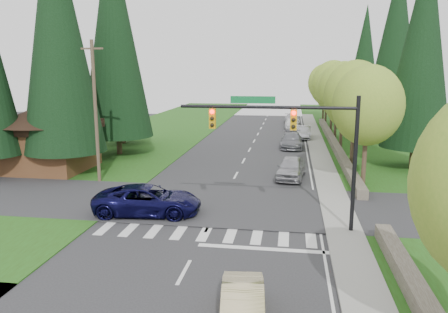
% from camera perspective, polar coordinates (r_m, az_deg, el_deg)
% --- Properties ---
extents(ground, '(120.00, 120.00, 0.00)m').
position_cam_1_polar(ground, '(19.12, -4.51, -13.50)').
color(ground, '#28282B').
rests_on(ground, ground).
extents(grass_east, '(14.00, 110.00, 0.06)m').
position_cam_1_polar(grass_east, '(38.76, 21.88, -1.38)').
color(grass_east, '#244612').
rests_on(grass_east, ground).
extents(grass_west, '(14.00, 110.00, 0.06)m').
position_cam_1_polar(grass_west, '(41.41, -15.77, -0.21)').
color(grass_west, '#244612').
rests_on(grass_west, ground).
extents(cross_street, '(120.00, 8.00, 0.10)m').
position_cam_1_polar(cross_street, '(26.44, -0.52, -6.31)').
color(cross_street, '#28282B').
rests_on(cross_street, ground).
extents(sidewalk_east, '(1.80, 80.00, 0.13)m').
position_cam_1_polar(sidewalk_east, '(39.77, 12.67, -0.47)').
color(sidewalk_east, gray).
rests_on(sidewalk_east, ground).
extents(curb_east, '(0.20, 80.00, 0.13)m').
position_cam_1_polar(curb_east, '(39.72, 11.44, -0.44)').
color(curb_east, gray).
rests_on(curb_east, ground).
extents(stone_wall_south, '(0.70, 14.00, 0.70)m').
position_cam_1_polar(stone_wall_south, '(16.48, 24.76, -17.53)').
color(stone_wall_south, '#4C4438').
rests_on(stone_wall_south, ground).
extents(stone_wall_north, '(0.70, 40.00, 0.70)m').
position_cam_1_polar(stone_wall_north, '(47.70, 14.11, 1.75)').
color(stone_wall_north, '#4C4438').
rests_on(stone_wall_north, ground).
extents(traffic_signal, '(8.70, 0.37, 6.80)m').
position_cam_1_polar(traffic_signal, '(21.58, 9.47, 3.10)').
color(traffic_signal, black).
rests_on(traffic_signal, ground).
extents(brown_building, '(8.40, 8.40, 5.40)m').
position_cam_1_polar(brown_building, '(37.46, -21.97, 3.04)').
color(brown_building, '#4C2D19').
rests_on(brown_building, ground).
extents(utility_pole, '(1.60, 0.24, 10.00)m').
position_cam_1_polar(utility_pole, '(32.03, -16.43, 5.73)').
color(utility_pole, '#473828').
rests_on(utility_pole, ground).
extents(decid_tree_0, '(4.80, 4.80, 8.37)m').
position_cam_1_polar(decid_tree_0, '(31.38, 18.26, 6.35)').
color(decid_tree_0, '#38281C').
rests_on(decid_tree_0, ground).
extents(decid_tree_1, '(5.20, 5.20, 8.80)m').
position_cam_1_polar(decid_tree_1, '(38.29, 16.75, 7.54)').
color(decid_tree_1, '#38281C').
rests_on(decid_tree_1, ground).
extents(decid_tree_2, '(5.00, 5.00, 8.82)m').
position_cam_1_polar(decid_tree_2, '(45.19, 15.31, 8.30)').
color(decid_tree_2, '#38281C').
rests_on(decid_tree_2, ground).
extents(decid_tree_3, '(5.00, 5.00, 8.55)m').
position_cam_1_polar(decid_tree_3, '(52.17, 14.57, 8.40)').
color(decid_tree_3, '#38281C').
rests_on(decid_tree_3, ground).
extents(decid_tree_4, '(5.40, 5.40, 9.18)m').
position_cam_1_polar(decid_tree_4, '(59.13, 14.02, 9.12)').
color(decid_tree_4, '#38281C').
rests_on(decid_tree_4, ground).
extents(decid_tree_5, '(4.80, 4.80, 8.30)m').
position_cam_1_polar(decid_tree_5, '(66.10, 13.30, 8.89)').
color(decid_tree_5, '#38281C').
rests_on(decid_tree_5, ground).
extents(decid_tree_6, '(5.20, 5.20, 8.86)m').
position_cam_1_polar(decid_tree_6, '(73.07, 12.97, 9.37)').
color(decid_tree_6, '#38281C').
rests_on(decid_tree_6, ground).
extents(conifer_w_a, '(6.12, 6.12, 19.80)m').
position_cam_1_polar(conifer_w_a, '(35.39, -20.87, 15.12)').
color(conifer_w_a, '#38281C').
rests_on(conifer_w_a, ground).
extents(conifer_w_b, '(5.44, 5.44, 17.80)m').
position_cam_1_polar(conifer_w_b, '(40.27, -21.73, 13.09)').
color(conifer_w_b, '#38281C').
rests_on(conifer_w_b, ground).
extents(conifer_w_c, '(6.46, 6.46, 20.80)m').
position_cam_1_polar(conifer_w_c, '(42.19, -14.18, 15.47)').
color(conifer_w_c, '#38281C').
rests_on(conifer_w_c, ground).
extents(conifer_w_e, '(5.78, 5.78, 18.80)m').
position_cam_1_polar(conifer_w_e, '(48.42, -13.55, 13.73)').
color(conifer_w_e, '#38281C').
rests_on(conifer_w_e, ground).
extents(conifer_e_a, '(5.44, 5.44, 17.80)m').
position_cam_1_polar(conifer_e_a, '(38.21, 24.48, 13.01)').
color(conifer_e_a, '#38281C').
rests_on(conifer_e_a, ground).
extents(conifer_e_b, '(6.12, 6.12, 19.80)m').
position_cam_1_polar(conifer_e_b, '(52.09, 21.50, 13.64)').
color(conifer_e_b, '#38281C').
rests_on(conifer_e_b, ground).
extents(conifer_e_c, '(5.10, 5.10, 16.80)m').
position_cam_1_polar(conifer_e_c, '(65.63, 17.87, 11.92)').
color(conifer_e_c, '#38281C').
rests_on(conifer_e_c, ground).
extents(sedan_champagne, '(1.78, 4.04, 1.29)m').
position_cam_1_polar(sedan_champagne, '(14.58, 2.45, -19.06)').
color(sedan_champagne, beige).
rests_on(sedan_champagne, ground).
extents(suv_navy, '(6.17, 3.29, 1.65)m').
position_cam_1_polar(suv_navy, '(24.89, -9.91, -5.64)').
color(suv_navy, '#0B0A34').
rests_on(suv_navy, ground).
extents(parked_car_a, '(2.45, 4.89, 1.60)m').
position_cam_1_polar(parked_car_a, '(32.89, 8.78, -1.47)').
color(parked_car_a, '#A0A1A5').
rests_on(parked_car_a, ground).
extents(parked_car_b, '(2.20, 5.37, 1.56)m').
position_cam_1_polar(parked_car_b, '(45.75, 8.83, 2.10)').
color(parked_car_b, slate).
rests_on(parked_car_b, ground).
extents(parked_car_c, '(1.63, 4.49, 1.47)m').
position_cam_1_polar(parked_car_c, '(51.98, 10.39, 3.11)').
color(parked_car_c, '#A7A8AC').
rests_on(parked_car_c, ground).
extents(parked_car_d, '(2.04, 4.69, 1.58)m').
position_cam_1_polar(parked_car_d, '(59.59, 8.86, 4.24)').
color(parked_car_d, white).
rests_on(parked_car_d, ground).
extents(parked_car_e, '(2.49, 5.16, 1.45)m').
position_cam_1_polar(parked_car_e, '(65.14, 8.87, 4.78)').
color(parked_car_e, '#BBBAC0').
rests_on(parked_car_e, ground).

